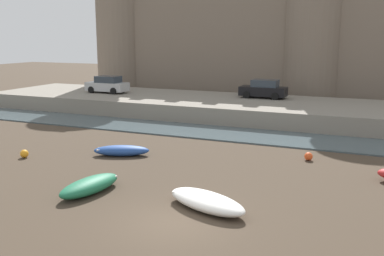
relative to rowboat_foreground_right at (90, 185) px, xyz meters
The scene contains 11 objects.
ground_plane 5.01m from the rowboat_foreground_right, 17.11° to the right, with size 160.00×160.00×0.00m, color #423528.
water_channel 14.67m from the rowboat_foreground_right, 70.99° to the left, with size 80.00×4.50×0.10m, color #47565B.
quay_road 21.65m from the rowboat_foreground_right, 77.25° to the left, with size 56.79×10.00×1.41m, color gray.
castle 32.49m from the rowboat_foreground_right, 81.32° to the left, with size 51.46×6.67×20.40m.
rowboat_foreground_right is the anchor object (origin of this frame).
rowboat_midflat_left 6.32m from the rowboat_foreground_right, 109.36° to the left, with size 3.37×2.23×0.61m.
rowboat_foreground_centre 5.46m from the rowboat_foreground_right, ahead, with size 4.04×2.74×0.68m.
mooring_buoy_off_centre 7.75m from the rowboat_foreground_right, 153.99° to the left, with size 0.47×0.47×0.47m, color orange.
mooring_buoy_near_shore 12.24m from the rowboat_foreground_right, 48.83° to the left, with size 0.46×0.46×0.46m, color #E04C1E.
car_quay_centre_west 23.45m from the rowboat_foreground_right, 85.49° to the left, with size 4.12×1.92×1.62m.
car_quay_west 24.77m from the rowboat_foreground_right, 121.76° to the left, with size 4.12×1.92×1.62m.
Camera 1 is at (6.84, -14.13, 6.84)m, focal length 42.00 mm.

